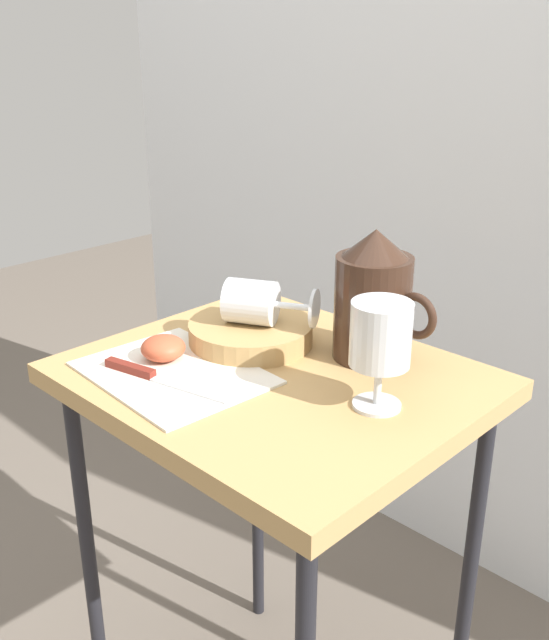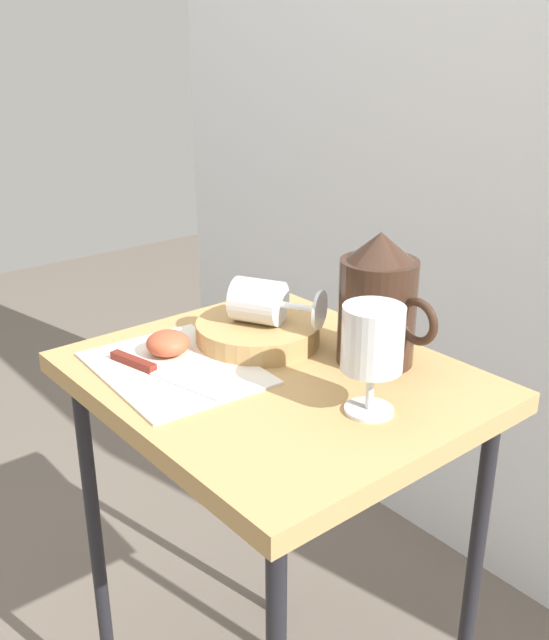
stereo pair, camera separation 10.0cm
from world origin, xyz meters
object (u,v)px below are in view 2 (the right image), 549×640
Objects in this scene: basket_tray at (258,332)px; apple_half_left at (168,343)px; wine_glass_upright at (372,344)px; wine_glass_tipped_near at (262,302)px; pitcher at (378,310)px; knife at (148,368)px; table at (274,419)px.

basket_tray is 0.14m from apple_half_left.
wine_glass_tipped_near is at bearing 173.33° from wine_glass_upright.
wine_glass_upright is 0.33m from apple_half_left.
wine_glass_tipped_near is (-0.16, -0.09, -0.01)m from pitcher.
wine_glass_tipped_near reaches higher than basket_tray.
wine_glass_tipped_near reaches higher than apple_half_left.
basket_tray is 0.20m from pitcher.
wine_glass_upright is (0.26, -0.03, 0.08)m from basket_tray.
knife is (-0.28, -0.16, -0.09)m from wine_glass_upright.
basket_tray is 1.34× the size of wine_glass_upright.
wine_glass_tipped_near is 0.16m from apple_half_left.
pitcher is 0.31m from apple_half_left.
table is 5.10× the size of wine_glass_upright.
wine_glass_tipped_near is 0.20m from knife.
wine_glass_tipped_near is at bearing 84.56° from knife.
table is 3.75× the size of pitcher.
wine_glass_upright is 2.20× the size of apple_half_left.
knife is at bearing -149.60° from wine_glass_upright.
basket_tray is at bearing -161.96° from wine_glass_tipped_near.
apple_half_left reaches higher than knife.
apple_half_left is 0.31× the size of knife.
table is at bearing -28.56° from wine_glass_tipped_near.
knife is at bearing -122.04° from pitcher.
pitcher is at bearing 64.20° from table.
wine_glass_tipped_near is (-0.09, 0.05, 0.15)m from table.
pitcher is 0.93× the size of knife.
pitcher is at bearing 130.19° from wine_glass_upright.
table is 11.21× the size of apple_half_left.
basket_tray is 2.95× the size of apple_half_left.
table is 0.14m from basket_tray.
wine_glass_upright is 0.26m from wine_glass_tipped_near.
wine_glass_upright reaches higher than table.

